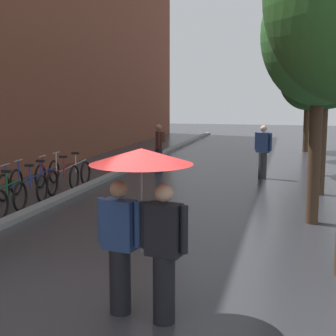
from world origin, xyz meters
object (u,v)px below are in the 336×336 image
parked_bicycle_4 (34,181)px  parked_bicycle_6 (70,171)px  street_tree_2 (326,48)px  parked_bicycle_5 (57,176)px  street_tree_1 (320,35)px  pedestrian_walking_midground (263,152)px  parked_bicycle_3 (23,187)px  pedestrian_walking_far (159,147)px  street_tree_4 (314,82)px  couple_under_umbrella (141,203)px  street_tree_5 (308,78)px  street_tree_3 (319,57)px

parked_bicycle_4 → parked_bicycle_6: 1.83m
street_tree_2 → parked_bicycle_5: size_ratio=4.83×
street_tree_1 → pedestrian_walking_midground: (-1.32, 5.24, -2.94)m
pedestrian_walking_midground → parked_bicycle_4: bearing=-143.9°
parked_bicycle_3 → pedestrian_walking_midground: size_ratio=0.68×
parked_bicycle_5 → pedestrian_walking_far: size_ratio=0.68×
street_tree_4 → parked_bicycle_5: 11.25m
parked_bicycle_6 → couple_under_umbrella: size_ratio=0.54×
street_tree_5 → street_tree_1: bearing=-90.9°
parked_bicycle_6 → parked_bicycle_3: bearing=-89.9°
parked_bicycle_5 → parked_bicycle_6: same height
street_tree_4 → parked_bicycle_4: size_ratio=3.88×
couple_under_umbrella → pedestrian_walking_midground: size_ratio=1.19×
street_tree_4 → street_tree_2: bearing=-90.3°
street_tree_5 → pedestrian_walking_far: size_ratio=2.97×
street_tree_3 → couple_under_umbrella: (-2.45, -11.33, -2.49)m
street_tree_4 → parked_bicycle_4: bearing=-129.1°
street_tree_3 → couple_under_umbrella: street_tree_3 is taller
parked_bicycle_4 → street_tree_3: bearing=35.9°
street_tree_1 → parked_bicycle_4: (-7.05, 1.07, -3.44)m
parked_bicycle_3 → pedestrian_walking_midground: pedestrian_walking_midground is taller
street_tree_4 → street_tree_5: size_ratio=0.89×
parked_bicycle_5 → street_tree_1: bearing=-16.4°
street_tree_3 → pedestrian_walking_far: bearing=-170.9°
street_tree_2 → street_tree_5: 10.29m
parked_bicycle_5 → parked_bicycle_6: size_ratio=1.03×
parked_bicycle_6 → pedestrian_walking_midground: bearing=22.8°
street_tree_2 → parked_bicycle_6: (-7.23, -0.17, -3.48)m
parked_bicycle_6 → couple_under_umbrella: (4.78, -7.84, 1.02)m
street_tree_2 → pedestrian_walking_far: (-5.17, 2.50, -2.96)m
parked_bicycle_6 → street_tree_1: bearing=-22.7°
street_tree_5 → parked_bicycle_6: bearing=-124.3°
street_tree_1 → street_tree_2: street_tree_2 is taller
parked_bicycle_6 → parked_bicycle_4: bearing=-94.1°
pedestrian_walking_midground → pedestrian_walking_far: bearing=174.8°
street_tree_1 → couple_under_umbrella: size_ratio=2.59×
street_tree_2 → couple_under_umbrella: (-2.45, -8.01, -2.46)m
parked_bicycle_3 → street_tree_4: bearing=53.7°
parked_bicycle_3 → parked_bicycle_4: same height
street_tree_2 → parked_bicycle_3: street_tree_2 is taller
street_tree_4 → parked_bicycle_4: (-7.40, -9.11, -2.81)m
parked_bicycle_3 → pedestrian_walking_far: (2.06, 5.29, 0.51)m
street_tree_1 → street_tree_2: bearing=84.1°
street_tree_5 → parked_bicycle_4: bearing=-120.6°
parked_bicycle_4 → parked_bicycle_6: size_ratio=1.03×
street_tree_1 → parked_bicycle_6: 8.25m
pedestrian_walking_midground → street_tree_5: bearing=79.3°
street_tree_1 → street_tree_5: 13.36m
street_tree_5 → parked_bicycle_3: (-7.13, -13.08, -3.07)m
parked_bicycle_3 → parked_bicycle_5: size_ratio=1.02×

